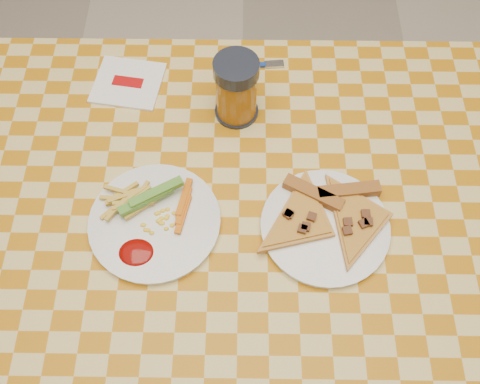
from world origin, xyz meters
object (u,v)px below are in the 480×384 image
Objects in this scene: plate_right at (325,227)px; drink_glass at (236,90)px; table at (239,234)px; plate_left at (155,223)px.

drink_glass reaches higher than plate_right.
table is 0.28m from drink_glass.
plate_left is 1.03× the size of plate_right.
plate_right is (0.15, -0.02, 0.08)m from table.
drink_glass is (-0.01, 0.24, 0.14)m from table.
plate_left is (-0.15, -0.02, 0.08)m from table.
plate_left is 0.30m from drink_glass.
plate_left is 1.62× the size of drink_glass.
plate_right is (0.31, -0.01, 0.00)m from plate_left.
plate_left is 0.31m from plate_right.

